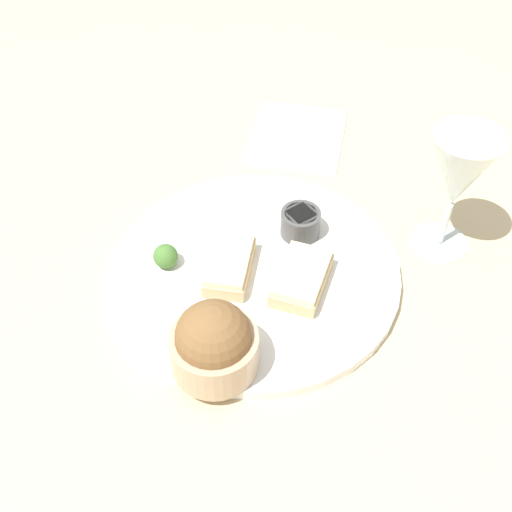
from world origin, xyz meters
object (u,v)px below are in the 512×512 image
(napkin, at_px, (297,135))
(sauce_ramekin, at_px, (300,222))
(salad_bowl, at_px, (214,343))
(cheese_toast_far, at_px, (230,266))
(cheese_toast_near, at_px, (302,278))
(wine_glass, at_px, (458,173))

(napkin, bearing_deg, sauce_ramekin, -14.91)
(salad_bowl, relative_size, napkin, 0.46)
(salad_bowl, relative_size, cheese_toast_far, 0.91)
(salad_bowl, xyz_separation_m, napkin, (-0.38, 0.20, -0.05))
(cheese_toast_near, bearing_deg, cheese_toast_far, -115.52)
(cheese_toast_near, relative_size, cheese_toast_far, 1.03)
(napkin, bearing_deg, cheese_toast_near, -14.88)
(napkin, bearing_deg, salad_bowl, -27.26)
(sauce_ramekin, bearing_deg, napkin, 165.09)
(cheese_toast_near, relative_size, wine_glass, 0.63)
(salad_bowl, height_order, wine_glass, wine_glass)
(salad_bowl, distance_m, napkin, 0.43)
(cheese_toast_near, bearing_deg, napkin, 165.12)
(cheese_toast_far, distance_m, wine_glass, 0.28)
(salad_bowl, height_order, cheese_toast_far, salad_bowl)
(cheese_toast_far, bearing_deg, wine_glass, 91.21)
(salad_bowl, distance_m, wine_glass, 0.34)
(salad_bowl, distance_m, cheese_toast_far, 0.13)
(cheese_toast_far, xyz_separation_m, napkin, (-0.26, 0.15, -0.02))
(salad_bowl, bearing_deg, cheese_toast_near, 125.45)
(salad_bowl, distance_m, sauce_ramekin, 0.22)
(wine_glass, bearing_deg, napkin, -155.73)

